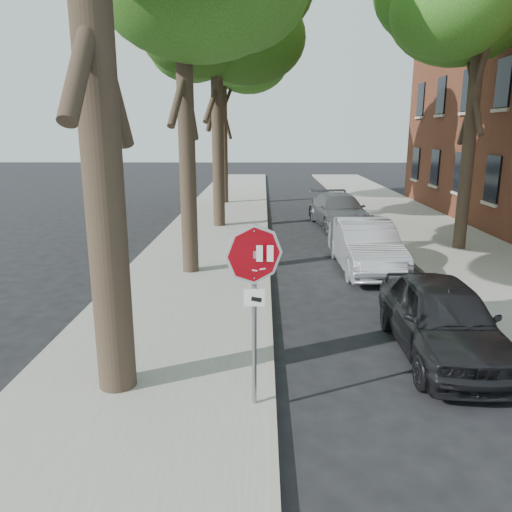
{
  "coord_description": "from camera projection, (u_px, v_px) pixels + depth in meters",
  "views": [
    {
      "loc": [
        -0.59,
        -6.42,
        3.89
      ],
      "look_at": [
        -0.69,
        0.96,
        2.05
      ],
      "focal_mm": 35.0,
      "sensor_mm": 36.0,
      "label": 1
    }
  ],
  "objects": [
    {
      "name": "tree_right",
      "position": [
        479.0,
        19.0,
        15.15
      ],
      "size": [
        5.29,
        4.91,
        9.33
      ],
      "color": "black",
      "rests_on": "sidewalk_right"
    },
    {
      "name": "car_c",
      "position": [
        339.0,
        211.0,
        20.82
      ],
      "size": [
        2.41,
        4.92,
        1.38
      ],
      "primitive_type": "imported",
      "rotation": [
        0.0,
        0.0,
        0.1
      ],
      "color": "#505055",
      "rests_on": "ground"
    },
    {
      "name": "tree_far",
      "position": [
        222.0,
        66.0,
        25.94
      ],
      "size": [
        5.29,
        4.91,
        9.33
      ],
      "color": "black",
      "rests_on": "sidewalk_left"
    },
    {
      "name": "car_a",
      "position": [
        442.0,
        318.0,
        8.83
      ],
      "size": [
        1.66,
        4.03,
        1.37
      ],
      "primitive_type": "imported",
      "rotation": [
        0.0,
        0.0,
        -0.01
      ],
      "color": "black",
      "rests_on": "ground"
    },
    {
      "name": "stop_sign",
      "position": [
        254.0,
        281.0,
        6.68
      ],
      "size": [
        0.76,
        0.34,
        2.61
      ],
      "color": "gray",
      "rests_on": "sidewalk_left"
    },
    {
      "name": "sidewalk_left",
      "position": [
        212.0,
        236.0,
        18.83
      ],
      "size": [
        4.0,
        55.0,
        0.12
      ],
      "primitive_type": "cube",
      "color": "gray",
      "rests_on": "ground"
    },
    {
      "name": "tree_mid_b",
      "position": [
        215.0,
        21.0,
        18.96
      ],
      "size": [
        5.88,
        5.46,
        10.36
      ],
      "color": "black",
      "rests_on": "sidewalk_left"
    },
    {
      "name": "car_b",
      "position": [
        365.0,
        246.0,
        14.31
      ],
      "size": [
        1.63,
        4.38,
        1.43
      ],
      "primitive_type": "imported",
      "rotation": [
        0.0,
        0.0,
        0.03
      ],
      "color": "#AFB0B8",
      "rests_on": "ground"
    },
    {
      "name": "ground",
      "position": [
        303.0,
        411.0,
        7.16
      ],
      "size": [
        120.0,
        120.0,
        0.0
      ],
      "primitive_type": "plane",
      "color": "black",
      "rests_on": "ground"
    },
    {
      "name": "curb_right",
      "position": [
        383.0,
        237.0,
        18.74
      ],
      "size": [
        0.12,
        55.0,
        0.13
      ],
      "primitive_type": "cube",
      "color": "#9E9384",
      "rests_on": "ground"
    },
    {
      "name": "sidewalk_right",
      "position": [
        438.0,
        237.0,
        18.71
      ],
      "size": [
        4.0,
        55.0,
        0.12
      ],
      "primitive_type": "cube",
      "color": "gray",
      "rests_on": "ground"
    },
    {
      "name": "curb_left",
      "position": [
        266.0,
        236.0,
        18.8
      ],
      "size": [
        0.12,
        55.0,
        0.13
      ],
      "primitive_type": "cube",
      "color": "#9E9384",
      "rests_on": "ground"
    }
  ]
}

